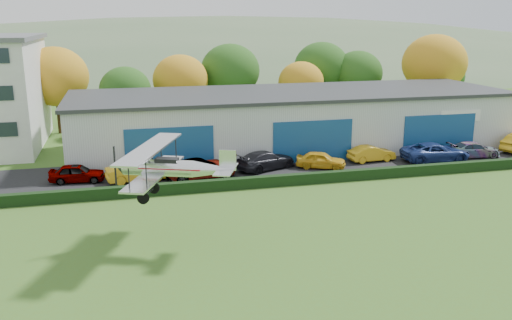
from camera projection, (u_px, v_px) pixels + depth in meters
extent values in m
plane|color=#446620|center=(374.00, 290.00, 24.56)|extent=(300.00, 300.00, 0.00)
cube|color=black|center=(293.00, 166.00, 44.97)|extent=(48.00, 9.00, 0.05)
cube|color=black|center=(314.00, 178.00, 40.37)|extent=(46.00, 0.60, 0.80)
cube|color=#B2B7BC|center=(291.00, 121.00, 51.38)|extent=(40.00, 12.00, 5.00)
cube|color=#2D3033|center=(292.00, 93.00, 50.71)|extent=(40.60, 12.60, 0.30)
cube|color=navy|center=(170.00, 150.00, 43.05)|extent=(7.00, 0.12, 3.60)
cube|color=navy|center=(313.00, 142.00, 45.88)|extent=(7.00, 0.12, 3.60)
cube|color=navy|center=(439.00, 135.00, 48.72)|extent=(7.00, 0.12, 3.60)
cylinder|color=#3D2614|center=(59.00, 119.00, 57.67)|extent=(0.36, 0.36, 3.15)
ellipsoid|color=#B88016|center=(55.00, 76.00, 56.55)|extent=(6.84, 6.84, 6.16)
cylinder|color=#3D2614|center=(127.00, 122.00, 57.54)|extent=(0.36, 0.36, 2.45)
ellipsoid|color=#1E4C14|center=(125.00, 90.00, 56.66)|extent=(5.32, 5.32, 4.79)
cylinder|color=#3D2614|center=(182.00, 115.00, 60.79)|extent=(0.36, 0.36, 2.80)
ellipsoid|color=#B88016|center=(180.00, 80.00, 59.79)|extent=(6.08, 6.08, 5.47)
cylinder|color=#3D2614|center=(231.00, 109.00, 64.04)|extent=(0.36, 0.36, 3.15)
ellipsoid|color=#1E4C14|center=(230.00, 71.00, 62.91)|extent=(6.84, 6.84, 6.16)
cylinder|color=#3D2614|center=(300.00, 112.00, 64.14)|extent=(0.36, 0.36, 2.45)
ellipsoid|color=#B88016|center=(301.00, 82.00, 63.27)|extent=(5.32, 5.32, 4.79)
cylinder|color=#3D2614|center=(356.00, 105.00, 67.87)|extent=(0.36, 0.36, 2.80)
ellipsoid|color=#1E4C14|center=(358.00, 73.00, 66.87)|extent=(6.08, 6.08, 5.47)
cylinder|color=#3D2614|center=(431.00, 105.00, 65.92)|extent=(0.36, 0.36, 3.50)
ellipsoid|color=#B88016|center=(434.00, 63.00, 64.67)|extent=(7.60, 7.60, 6.84)
cylinder|color=#3D2614|center=(441.00, 103.00, 70.75)|extent=(0.36, 0.36, 2.45)
ellipsoid|color=#1E4C14|center=(444.00, 76.00, 69.87)|extent=(5.32, 5.32, 4.79)
cylinder|color=#3D2614|center=(320.00, 102.00, 68.75)|extent=(0.36, 0.36, 3.15)
ellipsoid|color=#1E4C14|center=(321.00, 67.00, 67.63)|extent=(6.84, 6.84, 6.16)
ellipsoid|color=#4C6642|center=(225.00, 111.00, 164.53)|extent=(320.00, 196.00, 56.00)
ellipsoid|color=#4C6642|center=(432.00, 86.00, 179.69)|extent=(240.00, 126.00, 36.00)
imported|color=gray|center=(77.00, 173.00, 40.44)|extent=(4.15, 1.99, 1.37)
imported|color=gold|center=(138.00, 171.00, 40.66)|extent=(4.84, 2.34, 1.53)
imported|color=gray|center=(201.00, 168.00, 41.40)|extent=(6.03, 3.87, 1.55)
imported|color=black|center=(266.00, 160.00, 43.89)|extent=(5.54, 3.92, 1.49)
imported|color=gold|center=(321.00, 160.00, 44.22)|extent=(4.30, 3.15, 1.36)
imported|color=gold|center=(372.00, 153.00, 46.37)|extent=(4.17, 1.75, 1.34)
imported|color=navy|center=(435.00, 152.00, 46.22)|extent=(5.87, 2.92, 1.60)
imported|color=gray|center=(474.00, 150.00, 47.76)|extent=(4.70, 2.16, 1.33)
cylinder|color=silver|center=(158.00, 168.00, 28.63)|extent=(3.80, 2.22, 0.88)
cone|color=silver|center=(213.00, 170.00, 28.24)|extent=(2.34, 1.63, 0.88)
cone|color=black|center=(120.00, 166.00, 28.91)|extent=(0.79, 1.00, 0.88)
cube|color=#A60C1A|center=(164.00, 167.00, 28.58)|extent=(4.17, 2.39, 0.06)
cube|color=black|center=(167.00, 160.00, 28.46)|extent=(1.32, 0.99, 0.25)
cube|color=silver|center=(155.00, 173.00, 28.73)|extent=(3.80, 7.02, 0.10)
cube|color=silver|center=(150.00, 148.00, 28.42)|extent=(4.03, 7.43, 0.10)
cylinder|color=black|center=(129.00, 174.00, 26.17)|extent=(0.08, 0.08, 1.28)
cylinder|color=black|center=(146.00, 174.00, 26.05)|extent=(0.08, 0.08, 1.28)
cylinder|color=black|center=(161.00, 149.00, 31.07)|extent=(0.08, 0.08, 1.28)
cylinder|color=black|center=(176.00, 150.00, 30.95)|extent=(0.08, 0.08, 1.28)
cylinder|color=black|center=(148.00, 156.00, 28.18)|extent=(0.13, 0.22, 0.73)
cylinder|color=black|center=(152.00, 153.00, 28.84)|extent=(0.13, 0.22, 0.73)
cylinder|color=black|center=(146.00, 185.00, 28.52)|extent=(0.32, 0.66, 1.20)
cylinder|color=black|center=(151.00, 180.00, 29.32)|extent=(0.32, 0.66, 1.20)
cylinder|color=black|center=(149.00, 193.00, 29.07)|extent=(0.76, 1.76, 0.07)
cylinder|color=black|center=(143.00, 198.00, 28.22)|extent=(0.63, 0.36, 0.63)
cylinder|color=black|center=(154.00, 188.00, 29.92)|extent=(0.63, 0.36, 0.63)
cylinder|color=black|center=(226.00, 175.00, 28.21)|extent=(0.36, 0.19, 0.41)
cube|color=silver|center=(226.00, 169.00, 28.13)|extent=(1.78, 2.70, 0.06)
cube|color=silver|center=(228.00, 160.00, 27.99)|extent=(0.84, 0.39, 1.08)
cube|color=black|center=(115.00, 166.00, 28.94)|extent=(0.10, 0.13, 2.16)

